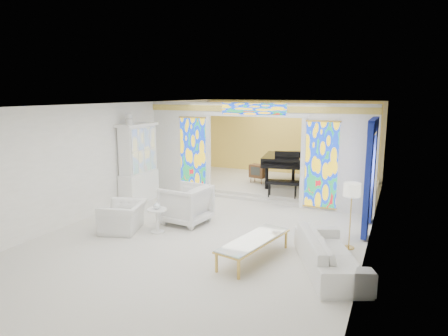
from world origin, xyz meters
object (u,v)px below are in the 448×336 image
at_px(china_cabinet, 138,164).
at_px(coffee_table, 254,241).
at_px(armchair_right, 186,204).
at_px(sofa, 330,253).
at_px(armchair_left, 123,217).
at_px(grand_piano, 293,160).
at_px(tv_console, 258,171).

distance_m(china_cabinet, coffee_table, 5.47).
bearing_deg(coffee_table, china_cabinet, 150.15).
relative_size(armchair_right, sofa, 0.46).
relative_size(armchair_left, grand_piano, 0.32).
bearing_deg(armchair_left, armchair_right, 118.47).
bearing_deg(armchair_left, grand_piano, 137.66).
xyz_separation_m(armchair_left, grand_piano, (2.68, 5.77, 0.68)).
relative_size(armchair_right, tv_console, 1.69).
distance_m(armchair_right, tv_console, 4.39).
distance_m(china_cabinet, tv_console, 4.20).
height_order(armchair_left, tv_console, tv_console).
relative_size(armchair_right, grand_piano, 0.33).
bearing_deg(armchair_right, china_cabinet, -112.03).
bearing_deg(tv_console, china_cabinet, -119.80).
distance_m(armchair_left, sofa, 4.92).
xyz_separation_m(sofa, grand_piano, (-2.24, 5.96, 0.68)).
bearing_deg(china_cabinet, grand_piano, 40.79).
relative_size(armchair_left, sofa, 0.45).
xyz_separation_m(armchair_left, tv_console, (1.51, 5.51, 0.25)).
height_order(armchair_left, sofa, armchair_left).
bearing_deg(grand_piano, tv_console, -176.32).
bearing_deg(china_cabinet, tv_console, 48.55).
bearing_deg(sofa, coffee_table, 70.75).
bearing_deg(sofa, tv_console, 6.66).
height_order(sofa, grand_piano, grand_piano).
height_order(armchair_right, grand_piano, grand_piano).
height_order(china_cabinet, sofa, china_cabinet).
bearing_deg(armchair_right, grand_piano, 167.32).
bearing_deg(grand_piano, coffee_table, -91.94).
xyz_separation_m(sofa, coffee_table, (-1.47, -0.13, 0.06)).
bearing_deg(armchair_left, sofa, 70.41).
bearing_deg(china_cabinet, armchair_left, -62.38).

